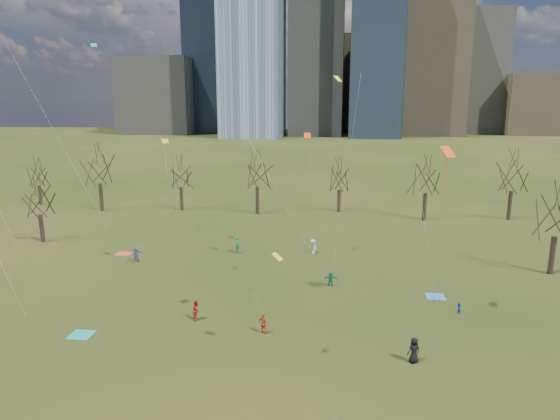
# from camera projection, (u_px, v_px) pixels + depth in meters

# --- Properties ---
(ground) EXTENTS (500.00, 500.00, 0.00)m
(ground) POSITION_uv_depth(u_px,v_px,m) (258.00, 345.00, 34.81)
(ground) COLOR black
(ground) RESTS_ON ground
(downtown_skyline) EXTENTS (212.50, 78.00, 118.00)m
(downtown_skyline) POSITION_uv_depth(u_px,v_px,m) (330.00, 49.00, 230.44)
(downtown_skyline) COLOR slate
(downtown_skyline) RESTS_ON ground
(bare_tree_row) EXTENTS (113.04, 29.80, 9.50)m
(bare_tree_row) POSITION_uv_depth(u_px,v_px,m) (303.00, 177.00, 69.51)
(bare_tree_row) COLOR black
(bare_tree_row) RESTS_ON ground
(blanket_teal) EXTENTS (1.60, 1.50, 0.03)m
(blanket_teal) POSITION_uv_depth(u_px,v_px,m) (81.00, 335.00, 36.26)
(blanket_teal) COLOR teal
(blanket_teal) RESTS_ON ground
(blanket_navy) EXTENTS (1.60, 1.50, 0.03)m
(blanket_navy) POSITION_uv_depth(u_px,v_px,m) (435.00, 296.00, 43.28)
(blanket_navy) COLOR #276DB9
(blanket_navy) RESTS_ON ground
(blanket_crimson) EXTENTS (1.60, 1.50, 0.03)m
(blanket_crimson) POSITION_uv_depth(u_px,v_px,m) (124.00, 254.00, 55.19)
(blanket_crimson) COLOR red
(blanket_crimson) RESTS_ON ground
(person_2) EXTENTS (0.66, 0.81, 1.58)m
(person_2) POSITION_uv_depth(u_px,v_px,m) (197.00, 310.00, 38.62)
(person_2) COLOR #A72017
(person_2) RESTS_ON ground
(person_4) EXTENTS (0.99, 0.81, 1.58)m
(person_4) POSITION_uv_depth(u_px,v_px,m) (264.00, 324.00, 36.33)
(person_4) COLOR #CB4616
(person_4) RESTS_ON ground
(person_5) EXTENTS (1.32, 0.43, 1.42)m
(person_5) POSITION_uv_depth(u_px,v_px,m) (331.00, 279.00, 45.60)
(person_5) COLOR #1A7750
(person_5) RESTS_ON ground
(person_6) EXTENTS (0.99, 0.85, 1.72)m
(person_6) POSITION_uv_depth(u_px,v_px,m) (414.00, 350.00, 32.32)
(person_6) COLOR black
(person_6) RESTS_ON ground
(person_8) EXTENTS (0.50, 0.55, 0.92)m
(person_8) POSITION_uv_depth(u_px,v_px,m) (459.00, 309.00, 39.72)
(person_8) COLOR #2439A0
(person_8) RESTS_ON ground
(person_9) EXTENTS (1.13, 1.19, 1.62)m
(person_9) POSITION_uv_depth(u_px,v_px,m) (313.00, 246.00, 55.19)
(person_9) COLOR silver
(person_9) RESTS_ON ground
(person_11) EXTENTS (1.25, 1.72, 1.79)m
(person_11) POSITION_uv_depth(u_px,v_px,m) (136.00, 254.00, 52.30)
(person_11) COLOR slate
(person_11) RESTS_ON ground
(person_13) EXTENTS (0.59, 0.77, 1.86)m
(person_13) POSITION_uv_depth(u_px,v_px,m) (238.00, 245.00, 55.25)
(person_13) COLOR #197442
(person_13) RESTS_ON ground
(kites_airborne) EXTENTS (66.30, 37.67, 26.75)m
(kites_airborne) POSITION_uv_depth(u_px,v_px,m) (300.00, 156.00, 43.33)
(kites_airborne) COLOR gold
(kites_airborne) RESTS_ON ground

